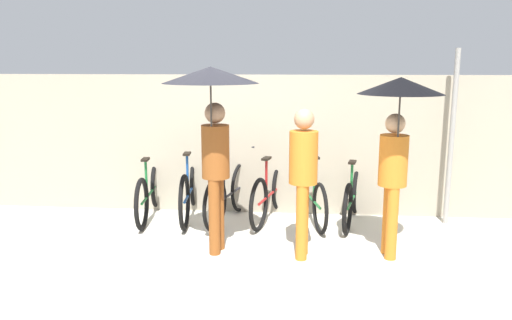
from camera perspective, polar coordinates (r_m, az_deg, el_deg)
The scene contains 12 objects.
ground_plane at distance 5.58m, azimuth -2.55°, elevation -12.21°, with size 30.00×30.00×0.00m, color beige.
back_wall at distance 7.33m, azimuth -0.44°, elevation 1.77°, with size 11.18×0.12×2.03m.
parked_bicycle_0 at distance 7.33m, azimuth -12.05°, elevation -3.65°, with size 0.44×1.77×1.04m.
parked_bicycle_1 at distance 7.23m, azimuth -7.56°, elevation -3.51°, with size 0.44×1.86×1.04m.
parked_bicycle_2 at distance 7.04m, azimuth -3.13°, elevation -3.90°, with size 0.55×1.68×1.00m.
parked_bicycle_3 at distance 7.09m, azimuth 1.62°, elevation -3.85°, with size 0.56×1.71×1.06m.
parked_bicycle_4 at distance 7.04m, azimuth 6.26°, elevation -4.14°, with size 0.54×1.68×1.05m.
parked_bicycle_5 at distance 7.07m, azimuth 10.97°, elevation -4.25°, with size 0.54×1.64×1.06m.
pedestrian_leading at distance 5.56m, azimuth -5.01°, elevation 6.02°, with size 1.06×1.06×2.16m.
pedestrian_center at distance 5.61m, azimuth 5.41°, elevation -1.34°, with size 0.32×0.32×1.71m.
pedestrian_trailing at distance 5.63m, azimuth 15.85°, elevation 4.19°, with size 0.91×0.91×2.06m.
awning_pole at distance 7.24m, azimuth 21.45°, elevation 2.31°, with size 0.07×0.07×2.39m.
Camera 1 is at (0.69, -5.08, 2.22)m, focal length 35.00 mm.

